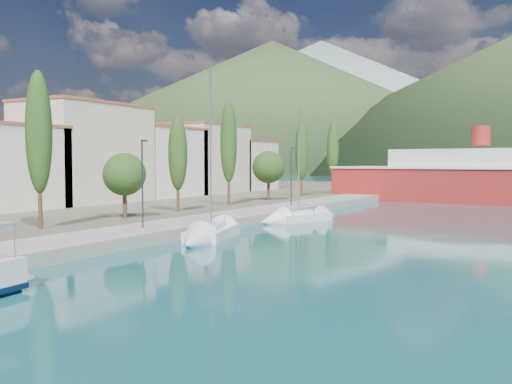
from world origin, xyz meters
The scene contains 8 objects.
ground centered at (0.00, 120.00, 0.00)m, with size 1400.00×1400.00×0.00m, color #18545D.
quay centered at (-9.00, 26.00, 0.40)m, with size 5.00×88.00×0.80m, color gray.
land_strip centered at (-47.00, 36.00, 0.35)m, with size 70.00×148.00×0.70m, color #565644.
town_buildings centered at (-32.00, 36.91, 5.57)m, with size 9.20×69.20×11.30m.
tree_row centered at (-15.38, 33.25, 5.97)m, with size 3.93×66.43×11.08m.
lamp_posts centered at (-9.00, 14.19, 4.08)m, with size 0.15×47.33×6.06m.
sailboat_near centered at (-4.57, 14.97, 0.31)m, with size 4.96×9.38×13.06m.
sailboat_mid centered at (-5.07, 28.54, 0.31)m, with size 4.93×7.82×10.97m.
Camera 1 is at (16.95, -16.24, 5.32)m, focal length 40.00 mm.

